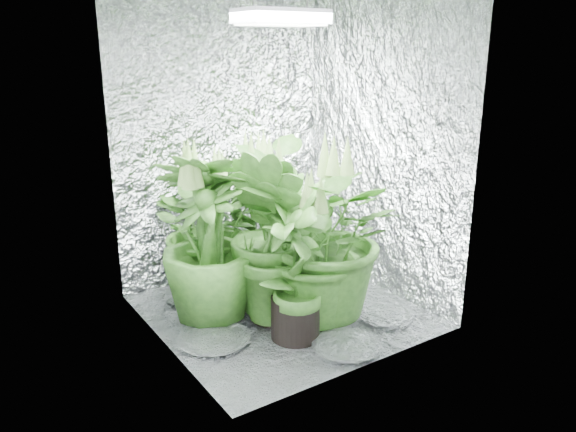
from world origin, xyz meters
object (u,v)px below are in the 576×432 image
(plant_g, at_px, (273,237))
(plant_d, at_px, (209,240))
(plant_f, at_px, (296,265))
(plant_e, at_px, (323,236))
(grow_lamp, at_px, (281,17))
(circulation_fan, at_px, (304,246))
(plant_c, at_px, (265,232))
(plant_a, at_px, (210,226))
(plant_b, at_px, (254,212))

(plant_g, bearing_deg, plant_d, 150.19)
(plant_f, relative_size, plant_g, 0.87)
(plant_d, bearing_deg, plant_e, -35.02)
(grow_lamp, height_order, plant_e, grow_lamp)
(plant_d, relative_size, plant_e, 0.98)
(plant_e, distance_m, circulation_fan, 1.07)
(plant_c, xyz_separation_m, circulation_fan, (0.52, 0.26, -0.29))
(plant_f, height_order, plant_g, plant_g)
(plant_e, bearing_deg, circulation_fan, 61.38)
(grow_lamp, xyz_separation_m, plant_a, (-0.25, 0.52, -1.34))
(plant_a, distance_m, plant_d, 0.42)
(plant_d, xyz_separation_m, plant_f, (0.32, -0.47, -0.07))
(grow_lamp, bearing_deg, plant_f, -109.91)
(plant_d, bearing_deg, circulation_fan, 23.93)
(plant_b, xyz_separation_m, plant_e, (-0.02, -0.87, 0.07))
(plant_e, distance_m, plant_g, 0.31)
(grow_lamp, height_order, circulation_fan, grow_lamp)
(plant_g, bearing_deg, grow_lamp, 25.97)
(grow_lamp, distance_m, plant_f, 1.40)
(plant_a, height_order, plant_e, plant_e)
(plant_a, bearing_deg, plant_f, -81.19)
(plant_c, xyz_separation_m, plant_f, (-0.21, -0.67, 0.03))
(plant_b, xyz_separation_m, plant_g, (-0.25, -0.66, 0.05))
(plant_b, distance_m, plant_e, 0.87)
(grow_lamp, relative_size, plant_a, 0.48)
(plant_f, xyz_separation_m, circulation_fan, (0.72, 0.94, -0.32))
(plant_b, relative_size, plant_c, 1.14)
(plant_a, distance_m, plant_c, 0.38)
(plant_a, height_order, plant_b, plant_b)
(plant_a, xyz_separation_m, plant_d, (-0.19, -0.37, 0.05))
(plant_c, relative_size, plant_g, 0.82)
(plant_d, bearing_deg, grow_lamp, -18.34)
(plant_c, bearing_deg, plant_a, 153.40)
(grow_lamp, relative_size, plant_b, 0.45)
(plant_b, relative_size, plant_e, 0.92)
(plant_g, distance_m, circulation_fan, 1.04)
(plant_c, xyz_separation_m, plant_g, (-0.19, -0.39, 0.11))
(grow_lamp, xyz_separation_m, plant_c, (0.09, 0.35, -1.39))
(plant_a, xyz_separation_m, plant_e, (0.38, -0.77, 0.08))
(plant_f, bearing_deg, plant_e, 16.18)
(plant_c, bearing_deg, plant_b, 76.56)
(plant_e, xyz_separation_m, circulation_fan, (0.47, 0.86, -0.42))
(grow_lamp, xyz_separation_m, plant_b, (0.15, 0.61, -1.33))
(circulation_fan, bearing_deg, plant_f, -152.42)
(plant_a, relative_size, plant_e, 0.87)
(plant_a, xyz_separation_m, plant_f, (0.13, -0.84, -0.02))
(grow_lamp, distance_m, plant_a, 1.45)
(plant_a, relative_size, circulation_fan, 2.94)
(circulation_fan, bearing_deg, plant_e, -143.35)
(plant_e, height_order, plant_g, plant_e)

